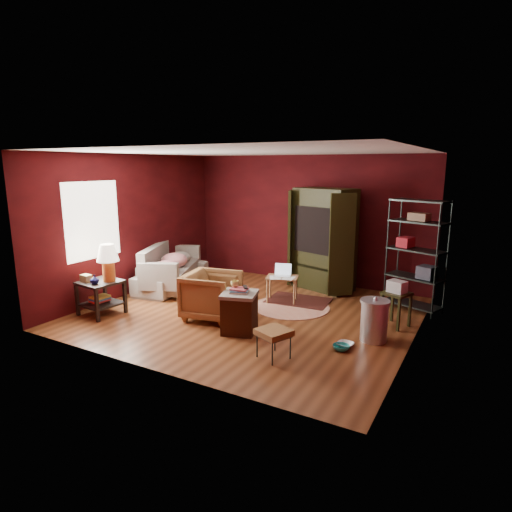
{
  "coord_description": "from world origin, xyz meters",
  "views": [
    {
      "loc": [
        3.62,
        -6.28,
        2.59
      ],
      "look_at": [
        0.0,
        0.2,
        1.0
      ],
      "focal_mm": 30.0,
      "sensor_mm": 36.0,
      "label": 1
    }
  ],
  "objects_px": {
    "hamper": "(240,312)",
    "armchair": "(212,293)",
    "side_table": "(104,273)",
    "laptop_desk": "(282,279)",
    "wire_shelving": "(417,251)",
    "sofa": "(172,270)",
    "tv_armoire": "(323,237)"
  },
  "relations": [
    {
      "from": "side_table",
      "to": "laptop_desk",
      "type": "height_order",
      "value": "side_table"
    },
    {
      "from": "side_table",
      "to": "sofa",
      "type": "bearing_deg",
      "value": 92.85
    },
    {
      "from": "armchair",
      "to": "side_table",
      "type": "height_order",
      "value": "side_table"
    },
    {
      "from": "sofa",
      "to": "hamper",
      "type": "bearing_deg",
      "value": -128.58
    },
    {
      "from": "laptop_desk",
      "to": "side_table",
      "type": "bearing_deg",
      "value": -156.17
    },
    {
      "from": "tv_armoire",
      "to": "laptop_desk",
      "type": "bearing_deg",
      "value": -87.75
    },
    {
      "from": "side_table",
      "to": "wire_shelving",
      "type": "relative_size",
      "value": 0.63
    },
    {
      "from": "hamper",
      "to": "sofa",
      "type": "bearing_deg",
      "value": 150.77
    },
    {
      "from": "hamper",
      "to": "tv_armoire",
      "type": "bearing_deg",
      "value": 84.98
    },
    {
      "from": "armchair",
      "to": "tv_armoire",
      "type": "xyz_separation_m",
      "value": [
        1.01,
        2.61,
        0.66
      ]
    },
    {
      "from": "armchair",
      "to": "laptop_desk",
      "type": "xyz_separation_m",
      "value": [
        0.67,
        1.36,
        0.01
      ]
    },
    {
      "from": "side_table",
      "to": "tv_armoire",
      "type": "relative_size",
      "value": 0.59
    },
    {
      "from": "side_table",
      "to": "laptop_desk",
      "type": "bearing_deg",
      "value": 41.33
    },
    {
      "from": "hamper",
      "to": "armchair",
      "type": "bearing_deg",
      "value": 156.55
    },
    {
      "from": "armchair",
      "to": "wire_shelving",
      "type": "relative_size",
      "value": 0.44
    },
    {
      "from": "sofa",
      "to": "laptop_desk",
      "type": "bearing_deg",
      "value": -93.77
    },
    {
      "from": "sofa",
      "to": "armchair",
      "type": "xyz_separation_m",
      "value": [
        1.83,
        -1.12,
        0.05
      ]
    },
    {
      "from": "armchair",
      "to": "wire_shelving",
      "type": "height_order",
      "value": "wire_shelving"
    },
    {
      "from": "side_table",
      "to": "wire_shelving",
      "type": "xyz_separation_m",
      "value": [
        4.69,
        2.86,
        0.35
      ]
    },
    {
      "from": "sofa",
      "to": "wire_shelving",
      "type": "relative_size",
      "value": 0.99
    },
    {
      "from": "sofa",
      "to": "wire_shelving",
      "type": "bearing_deg",
      "value": -87.67
    },
    {
      "from": "laptop_desk",
      "to": "wire_shelving",
      "type": "xyz_separation_m",
      "value": [
        2.28,
        0.75,
        0.65
      ]
    },
    {
      "from": "armchair",
      "to": "hamper",
      "type": "xyz_separation_m",
      "value": [
        0.75,
        -0.33,
        -0.1
      ]
    },
    {
      "from": "sofa",
      "to": "tv_armoire",
      "type": "distance_m",
      "value": 3.29
    },
    {
      "from": "armchair",
      "to": "hamper",
      "type": "height_order",
      "value": "armchair"
    },
    {
      "from": "sofa",
      "to": "laptop_desk",
      "type": "xyz_separation_m",
      "value": [
        2.5,
        0.24,
        0.06
      ]
    },
    {
      "from": "hamper",
      "to": "side_table",
      "type": "bearing_deg",
      "value": -170.21
    },
    {
      "from": "sofa",
      "to": "armchair",
      "type": "height_order",
      "value": "armchair"
    },
    {
      "from": "laptop_desk",
      "to": "wire_shelving",
      "type": "distance_m",
      "value": 2.49
    },
    {
      "from": "armchair",
      "to": "laptop_desk",
      "type": "distance_m",
      "value": 1.52
    },
    {
      "from": "side_table",
      "to": "tv_armoire",
      "type": "bearing_deg",
      "value": 50.77
    },
    {
      "from": "armchair",
      "to": "laptop_desk",
      "type": "relative_size",
      "value": 1.21
    }
  ]
}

